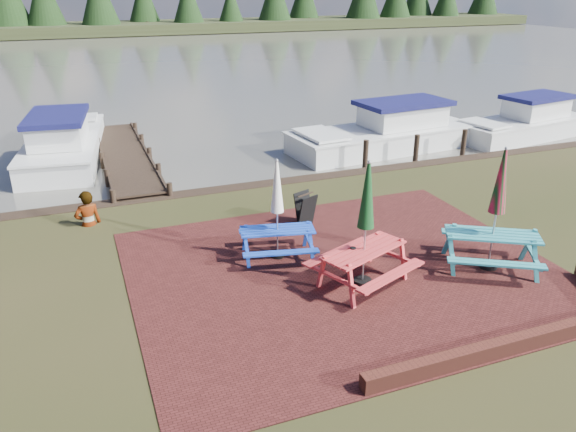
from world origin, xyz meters
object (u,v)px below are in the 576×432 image
(boat_near, at_px, (387,134))
(picnic_table_blue, at_px, (277,225))
(picnic_table_teal, at_px, (494,228))
(chalkboard, at_px, (305,209))
(boat_jetty, at_px, (64,145))
(boat_far, at_px, (524,124))
(jetty, at_px, (126,156))
(person, at_px, (84,192))
(picnic_table_red, at_px, (364,244))

(boat_near, bearing_deg, picnic_table_blue, 130.65)
(picnic_table_teal, xyz_separation_m, boat_near, (3.05, 9.61, -0.55))
(picnic_table_teal, height_order, chalkboard, picnic_table_teal)
(boat_jetty, bearing_deg, boat_far, -3.61)
(picnic_table_teal, xyz_separation_m, boat_jetty, (-8.49, 12.48, -0.54))
(picnic_table_teal, bearing_deg, chalkboard, 159.21)
(chalkboard, xyz_separation_m, boat_near, (5.89, 6.02, -0.04))
(picnic_table_blue, height_order, boat_near, picnic_table_blue)
(jetty, bearing_deg, chalkboard, -64.46)
(boat_far, bearing_deg, chalkboard, 105.63)
(picnic_table_blue, xyz_separation_m, chalkboard, (1.29, 1.44, -0.36))
(picnic_table_teal, distance_m, person, 9.81)
(picnic_table_red, xyz_separation_m, person, (-5.14, 5.24, -0.01))
(chalkboard, height_order, boat_far, boat_far)
(boat_near, bearing_deg, person, 104.39)
(jetty, bearing_deg, boat_near, -9.82)
(person, bearing_deg, picnic_table_red, 123.94)
(picnic_table_teal, bearing_deg, boat_far, 75.50)
(boat_far, bearing_deg, picnic_table_red, 116.85)
(boat_near, bearing_deg, chalkboard, 130.16)
(picnic_table_red, distance_m, chalkboard, 3.26)
(picnic_table_red, distance_m, boat_jetty, 13.34)
(jetty, xyz_separation_m, boat_jetty, (-1.99, 1.21, 0.29))
(jetty, height_order, boat_near, boat_near)
(picnic_table_red, relative_size, picnic_table_blue, 1.15)
(picnic_table_teal, height_order, jetty, picnic_table_teal)
(jetty, height_order, person, person)
(boat_near, bearing_deg, picnic_table_teal, 156.93)
(chalkboard, height_order, jetty, chalkboard)
(picnic_table_blue, height_order, person, picnic_table_blue)
(boat_near, xyz_separation_m, person, (-11.10, -4.00, 0.52))
(picnic_table_teal, relative_size, boat_far, 0.43)
(boat_jetty, distance_m, person, 6.90)
(picnic_table_teal, bearing_deg, person, 176.04)
(picnic_table_blue, distance_m, jetty, 9.44)
(jetty, distance_m, boat_jetty, 2.35)
(person, bearing_deg, boat_near, -170.71)
(picnic_table_teal, bearing_deg, jetty, 150.94)
(boat_near, bearing_deg, boat_jetty, 70.62)
(picnic_table_teal, bearing_deg, picnic_table_blue, -176.66)
(chalkboard, distance_m, boat_far, 13.25)
(jetty, bearing_deg, picnic_table_blue, -75.37)
(boat_far, bearing_deg, boat_near, 76.28)
(picnic_table_teal, distance_m, chalkboard, 4.61)
(picnic_table_teal, distance_m, boat_far, 12.96)
(picnic_table_red, relative_size, boat_far, 0.42)
(picnic_table_red, height_order, person, picnic_table_red)
(boat_near, distance_m, boat_far, 6.20)
(picnic_table_red, relative_size, chalkboard, 3.09)
(chalkboard, bearing_deg, boat_far, 2.86)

